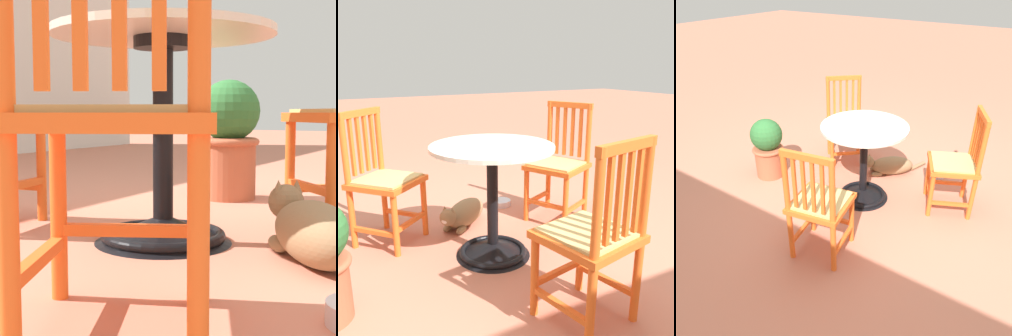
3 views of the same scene
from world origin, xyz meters
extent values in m
plane|color=#C6755B|center=(0.00, 0.00, 0.00)|extent=(24.00, 24.00, 0.00)
cone|color=black|center=(-0.04, -0.02, 0.05)|extent=(0.48, 0.48, 0.10)
torus|color=black|center=(-0.04, -0.02, 0.03)|extent=(0.44, 0.44, 0.04)
cylinder|color=black|center=(-0.04, -0.02, 0.37)|extent=(0.07, 0.07, 0.66)
cylinder|color=black|center=(-0.04, -0.02, 0.68)|extent=(0.20, 0.20, 0.04)
cylinder|color=silver|center=(-0.04, -0.02, 0.72)|extent=(0.76, 0.76, 0.02)
cylinder|color=orange|center=(-0.67, -0.10, 0.23)|extent=(0.04, 0.04, 0.45)
cylinder|color=orange|center=(-0.53, -0.40, 0.23)|extent=(0.04, 0.04, 0.45)
cylinder|color=orange|center=(-0.98, -0.24, 0.46)|extent=(0.04, 0.04, 0.91)
cylinder|color=orange|center=(-0.83, -0.55, 0.46)|extent=(0.04, 0.04, 0.91)
cube|color=orange|center=(-0.83, -0.17, 0.14)|extent=(0.32, 0.17, 0.03)
cube|color=orange|center=(-0.68, -0.48, 0.14)|extent=(0.32, 0.17, 0.03)
cube|color=orange|center=(-0.60, -0.25, 0.17)|extent=(0.17, 0.32, 0.03)
cube|color=orange|center=(-0.75, -0.32, 0.43)|extent=(0.53, 0.53, 0.04)
cube|color=tan|center=(-0.75, -0.32, 0.45)|extent=(0.47, 0.47, 0.02)
cylinder|color=orange|center=(0.25, -0.53, 0.23)|extent=(0.04, 0.04, 0.45)
cylinder|color=orange|center=(0.51, -0.31, 0.23)|extent=(0.04, 0.04, 0.45)
cube|color=orange|center=(0.62, -0.43, 0.14)|extent=(0.25, 0.27, 0.03)
cube|color=orange|center=(0.38, -0.42, 0.17)|extent=(0.27, 0.25, 0.03)
cylinder|color=orange|center=(0.05, 0.61, 0.23)|extent=(0.04, 0.04, 0.45)
cube|color=orange|center=(0.02, 0.78, 0.14)|extent=(0.09, 0.34, 0.03)
cube|color=orange|center=(-0.11, 0.58, 0.17)|extent=(0.34, 0.09, 0.03)
ellipsoid|color=#8E704C|center=(-0.08, -0.56, 0.10)|extent=(0.47, 0.43, 0.19)
ellipsoid|color=silver|center=(0.00, -0.50, 0.08)|extent=(0.23, 0.23, 0.14)
sphere|color=#8E704C|center=(0.12, -0.41, 0.15)|extent=(0.12, 0.12, 0.12)
ellipsoid|color=silver|center=(0.15, -0.39, 0.14)|extent=(0.07, 0.07, 0.04)
cone|color=#8E704C|center=(0.09, -0.39, 0.20)|extent=(0.04, 0.04, 0.04)
cone|color=#8E704C|center=(0.13, -0.44, 0.20)|extent=(0.04, 0.04, 0.04)
ellipsoid|color=#8E704C|center=(0.02, -0.42, 0.03)|extent=(0.13, 0.12, 0.05)
ellipsoid|color=#8E704C|center=(0.09, -0.51, 0.03)|extent=(0.13, 0.12, 0.05)
cylinder|color=#B25B3D|center=(0.98, 0.16, 0.16)|extent=(0.28, 0.28, 0.32)
torus|color=#B25B3D|center=(0.98, 0.16, 0.30)|extent=(0.32, 0.32, 0.04)
sphere|color=#2D6B33|center=(0.98, 0.16, 0.46)|extent=(0.32, 0.32, 0.32)
camera|label=1|loc=(-1.69, -0.97, 0.45)|focal=59.16mm
camera|label=2|loc=(0.96, 1.98, 1.21)|focal=40.69mm
camera|label=3|loc=(-1.40, 2.33, 1.90)|focal=36.82mm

